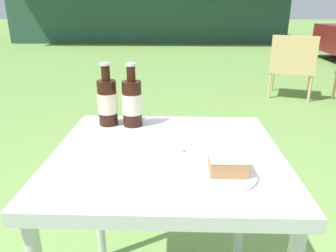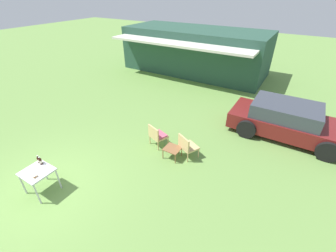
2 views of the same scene
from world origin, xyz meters
name	(u,v)px [view 1 (image 1 of 2)]	position (x,y,z in m)	size (l,w,h in m)	color
cabin_building	(151,1)	(-0.99, 11.62, 1.34)	(8.90, 4.86, 2.65)	#284C3D
wicker_chair_cushioned	(293,64)	(1.54, 3.40, 0.44)	(0.69, 0.65, 0.82)	tan
patio_table	(167,174)	(0.00, 0.00, 0.64)	(0.73, 0.70, 0.73)	silver
cake_on_plate	(223,167)	(0.16, -0.15, 0.75)	(0.22, 0.22, 0.07)	white
cola_bottle_near	(132,102)	(-0.14, 0.24, 0.82)	(0.08, 0.08, 0.24)	black
cola_bottle_far	(107,101)	(-0.24, 0.25, 0.82)	(0.08, 0.08, 0.24)	black
fork	(189,175)	(0.07, -0.16, 0.73)	(0.18, 0.05, 0.01)	silver
loose_bottle_cap	(180,150)	(0.04, 0.00, 0.73)	(0.03, 0.03, 0.01)	silver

